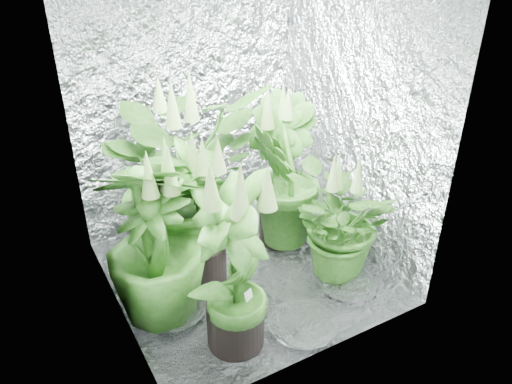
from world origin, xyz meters
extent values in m
plane|color=white|center=(0.00, 0.00, 0.00)|extent=(1.60, 1.60, 0.00)
cube|color=white|center=(0.00, 0.80, 1.00)|extent=(1.60, 0.02, 2.00)
cube|color=white|center=(0.00, -0.80, 1.00)|extent=(1.60, 0.02, 2.00)
cube|color=white|center=(-0.80, 0.00, 1.00)|extent=(0.02, 1.60, 2.00)
cube|color=white|center=(0.80, 0.00, 1.00)|extent=(0.02, 1.60, 2.00)
cylinder|color=black|center=(-0.27, 0.33, 0.13)|extent=(0.30, 0.30, 0.26)
cylinder|color=#462712|center=(-0.27, 0.33, 0.25)|extent=(0.27, 0.27, 0.03)
imported|color=#1A400E|center=(-0.27, 0.33, 0.61)|extent=(1.34, 1.34, 1.16)
cone|color=#5B7D3E|center=(-0.27, 0.33, 1.13)|extent=(0.09, 0.09, 0.26)
cylinder|color=black|center=(-0.26, 0.07, 0.13)|extent=(0.29, 0.29, 0.26)
cylinder|color=#462712|center=(-0.26, 0.07, 0.25)|extent=(0.27, 0.27, 0.03)
imported|color=#1A400E|center=(-0.26, 0.07, 0.49)|extent=(0.66, 0.66, 0.91)
cone|color=#5B7D3E|center=(-0.26, 0.07, 0.88)|extent=(0.09, 0.09, 0.26)
cylinder|color=black|center=(0.40, 0.20, 0.13)|extent=(0.29, 0.29, 0.26)
cylinder|color=#462712|center=(0.40, 0.20, 0.25)|extent=(0.27, 0.27, 0.03)
imported|color=#1A400E|center=(0.40, 0.20, 0.54)|extent=(0.63, 0.63, 1.01)
cone|color=#5B7D3E|center=(0.40, 0.20, 0.98)|extent=(0.09, 0.09, 0.26)
cylinder|color=black|center=(-0.60, -0.11, 0.13)|extent=(0.28, 0.28, 0.25)
cylinder|color=#462712|center=(-0.60, -0.11, 0.24)|extent=(0.26, 0.26, 0.03)
imported|color=#1A400E|center=(-0.60, -0.11, 0.52)|extent=(0.73, 0.73, 0.98)
cone|color=#5B7D3E|center=(-0.60, -0.11, 0.95)|extent=(0.09, 0.09, 0.25)
cylinder|color=black|center=(0.51, -0.32, 0.11)|extent=(0.24, 0.24, 0.22)
cylinder|color=#462712|center=(0.51, -0.32, 0.20)|extent=(0.22, 0.22, 0.03)
imported|color=#1A400E|center=(0.51, -0.32, 0.39)|extent=(0.88, 0.88, 0.73)
cone|color=#5B7D3E|center=(0.51, -0.32, 0.71)|extent=(0.08, 0.08, 0.22)
cylinder|color=black|center=(-0.33, -0.51, 0.14)|extent=(0.31, 0.31, 0.27)
cylinder|color=#462712|center=(-0.33, -0.51, 0.26)|extent=(0.28, 0.28, 0.03)
imported|color=#1A400E|center=(-0.33, -0.51, 0.54)|extent=(0.64, 0.64, 1.01)
cone|color=#5B7D3E|center=(-0.33, -0.51, 0.97)|extent=(0.10, 0.10, 0.27)
cylinder|color=black|center=(0.62, 0.22, 0.04)|extent=(0.15, 0.15, 0.09)
cylinder|color=black|center=(0.62, 0.22, 0.21)|extent=(0.12, 0.12, 0.11)
cylinder|color=#4C4C51|center=(0.55, 0.22, 0.21)|extent=(0.04, 0.32, 0.32)
torus|color=#4C4C51|center=(0.55, 0.22, 0.21)|extent=(0.04, 0.33, 0.33)
cube|color=white|center=(-0.26, -0.55, 0.30)|extent=(0.06, 0.05, 0.09)
camera|label=1|loc=(-1.21, -2.30, 2.03)|focal=35.00mm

